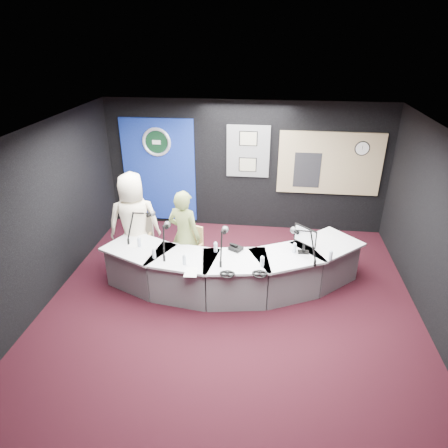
# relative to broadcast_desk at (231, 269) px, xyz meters

# --- Properties ---
(ground) EXTENTS (6.00, 6.00, 0.00)m
(ground) POSITION_rel_broadcast_desk_xyz_m (0.05, -0.55, -0.38)
(ground) COLOR black
(ground) RESTS_ON ground
(ceiling) EXTENTS (6.00, 6.00, 0.02)m
(ceiling) POSITION_rel_broadcast_desk_xyz_m (0.05, -0.55, 2.42)
(ceiling) COLOR silver
(ceiling) RESTS_ON ground
(wall_back) EXTENTS (6.00, 0.02, 2.80)m
(wall_back) POSITION_rel_broadcast_desk_xyz_m (0.05, 2.45, 1.02)
(wall_back) COLOR black
(wall_back) RESTS_ON ground
(wall_front) EXTENTS (6.00, 0.02, 2.80)m
(wall_front) POSITION_rel_broadcast_desk_xyz_m (0.05, -3.55, 1.02)
(wall_front) COLOR black
(wall_front) RESTS_ON ground
(wall_left) EXTENTS (0.02, 6.00, 2.80)m
(wall_left) POSITION_rel_broadcast_desk_xyz_m (-2.95, -0.55, 1.02)
(wall_left) COLOR black
(wall_left) RESTS_ON ground
(wall_right) EXTENTS (0.02, 6.00, 2.80)m
(wall_right) POSITION_rel_broadcast_desk_xyz_m (3.05, -0.55, 1.02)
(wall_right) COLOR black
(wall_right) RESTS_ON ground
(broadcast_desk) EXTENTS (4.50, 1.90, 0.75)m
(broadcast_desk) POSITION_rel_broadcast_desk_xyz_m (0.00, 0.00, 0.00)
(broadcast_desk) COLOR silver
(broadcast_desk) RESTS_ON ground
(backdrop_panel) EXTENTS (1.60, 0.05, 2.30)m
(backdrop_panel) POSITION_rel_broadcast_desk_xyz_m (-1.85, 2.42, 0.88)
(backdrop_panel) COLOR navy
(backdrop_panel) RESTS_ON wall_back
(agency_seal) EXTENTS (0.63, 0.07, 0.63)m
(agency_seal) POSITION_rel_broadcast_desk_xyz_m (-1.85, 2.38, 1.52)
(agency_seal) COLOR silver
(agency_seal) RESTS_ON backdrop_panel
(seal_center) EXTENTS (0.48, 0.01, 0.48)m
(seal_center) POSITION_rel_broadcast_desk_xyz_m (-1.85, 2.38, 1.52)
(seal_center) COLOR black
(seal_center) RESTS_ON backdrop_panel
(pinboard) EXTENTS (0.90, 0.04, 1.10)m
(pinboard) POSITION_rel_broadcast_desk_xyz_m (0.10, 2.42, 1.38)
(pinboard) COLOR slate
(pinboard) RESTS_ON wall_back
(framed_photo_upper) EXTENTS (0.34, 0.02, 0.27)m
(framed_photo_upper) POSITION_rel_broadcast_desk_xyz_m (0.10, 2.39, 1.65)
(framed_photo_upper) COLOR gray
(framed_photo_upper) RESTS_ON pinboard
(framed_photo_lower) EXTENTS (0.34, 0.02, 0.27)m
(framed_photo_lower) POSITION_rel_broadcast_desk_xyz_m (0.10, 2.39, 1.09)
(framed_photo_lower) COLOR gray
(framed_photo_lower) RESTS_ON pinboard
(booth_window_frame) EXTENTS (2.12, 0.06, 1.32)m
(booth_window_frame) POSITION_rel_broadcast_desk_xyz_m (1.80, 2.42, 1.18)
(booth_window_frame) COLOR tan
(booth_window_frame) RESTS_ON wall_back
(booth_glow) EXTENTS (2.00, 0.02, 1.20)m
(booth_glow) POSITION_rel_broadcast_desk_xyz_m (1.80, 2.41, 1.18)
(booth_glow) COLOR #F8E29C
(booth_glow) RESTS_ON booth_window_frame
(equipment_rack) EXTENTS (0.55, 0.02, 0.75)m
(equipment_rack) POSITION_rel_broadcast_desk_xyz_m (1.35, 2.39, 1.03)
(equipment_rack) COLOR black
(equipment_rack) RESTS_ON booth_window_frame
(wall_clock) EXTENTS (0.28, 0.01, 0.28)m
(wall_clock) POSITION_rel_broadcast_desk_xyz_m (2.40, 2.39, 1.52)
(wall_clock) COLOR white
(wall_clock) RESTS_ON booth_window_frame
(armchair_left) EXTENTS (0.54, 0.54, 0.89)m
(armchair_left) POSITION_rel_broadcast_desk_xyz_m (-1.80, 0.44, 0.07)
(armchair_left) COLOR tan
(armchair_left) RESTS_ON ground
(armchair_right) EXTENTS (0.67, 0.67, 0.93)m
(armchair_right) POSITION_rel_broadcast_desk_xyz_m (-0.84, 0.23, 0.09)
(armchair_right) COLOR tan
(armchair_right) RESTS_ON ground
(draped_jacket) EXTENTS (0.51, 0.14, 0.70)m
(draped_jacket) POSITION_rel_broadcast_desk_xyz_m (-1.80, 0.69, 0.24)
(draped_jacket) COLOR slate
(draped_jacket) RESTS_ON armchair_left
(person_man) EXTENTS (1.04, 0.82, 1.87)m
(person_man) POSITION_rel_broadcast_desk_xyz_m (-1.80, 0.44, 0.56)
(person_man) COLOR #FBEBC8
(person_man) RESTS_ON ground
(person_woman) EXTENTS (0.71, 0.58, 1.68)m
(person_woman) POSITION_rel_broadcast_desk_xyz_m (-0.84, 0.23, 0.46)
(person_woman) COLOR olive
(person_woman) RESTS_ON ground
(computer_monitor) EXTENTS (0.31, 0.29, 0.27)m
(computer_monitor) POSITION_rel_broadcast_desk_xyz_m (1.19, 0.05, 0.70)
(computer_monitor) COLOR black
(computer_monitor) RESTS_ON broadcast_desk
(desk_phone) EXTENTS (0.26, 0.25, 0.05)m
(desk_phone) POSITION_rel_broadcast_desk_xyz_m (0.08, 0.01, 0.40)
(desk_phone) COLOR black
(desk_phone) RESTS_ON broadcast_desk
(headphones_near) EXTENTS (0.24, 0.24, 0.04)m
(headphones_near) POSITION_rel_broadcast_desk_xyz_m (0.50, -0.69, 0.39)
(headphones_near) COLOR black
(headphones_near) RESTS_ON broadcast_desk
(headphones_far) EXTENTS (0.23, 0.23, 0.04)m
(headphones_far) POSITION_rel_broadcast_desk_xyz_m (0.02, -0.75, 0.39)
(headphones_far) COLOR black
(headphones_far) RESTS_ON broadcast_desk
(paper_stack) EXTENTS (0.21, 0.29, 0.00)m
(paper_stack) POSITION_rel_broadcast_desk_xyz_m (-1.65, 0.00, 0.38)
(paper_stack) COLOR white
(paper_stack) RESTS_ON broadcast_desk
(notepad) EXTENTS (0.21, 0.29, 0.00)m
(notepad) POSITION_rel_broadcast_desk_xyz_m (-0.53, -0.75, 0.38)
(notepad) COLOR white
(notepad) RESTS_ON broadcast_desk
(boom_mic_a) EXTENTS (0.40, 0.67, 0.60)m
(boom_mic_a) POSITION_rel_broadcast_desk_xyz_m (-1.63, 0.26, 0.68)
(boom_mic_a) COLOR black
(boom_mic_a) RESTS_ON broadcast_desk
(boom_mic_b) EXTENTS (0.20, 0.73, 0.60)m
(boom_mic_b) POSITION_rel_broadcast_desk_xyz_m (-1.06, -0.17, 0.68)
(boom_mic_b) COLOR black
(boom_mic_b) RESTS_ON broadcast_desk
(boom_mic_c) EXTENTS (0.16, 0.74, 0.60)m
(boom_mic_c) POSITION_rel_broadcast_desk_xyz_m (-0.11, -0.24, 0.68)
(boom_mic_c) COLOR black
(boom_mic_c) RESTS_ON broadcast_desk
(boom_mic_d) EXTENTS (0.45, 0.65, 0.60)m
(boom_mic_d) POSITION_rel_broadcast_desk_xyz_m (1.18, -0.08, 0.68)
(boom_mic_d) COLOR black
(boom_mic_d) RESTS_ON broadcast_desk
(water_bottles) EXTENTS (3.22, 0.64, 0.18)m
(water_bottles) POSITION_rel_broadcast_desk_xyz_m (0.02, -0.25, 0.46)
(water_bottles) COLOR silver
(water_bottles) RESTS_ON broadcast_desk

